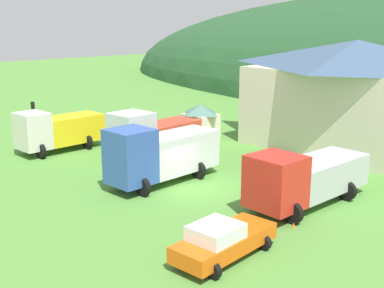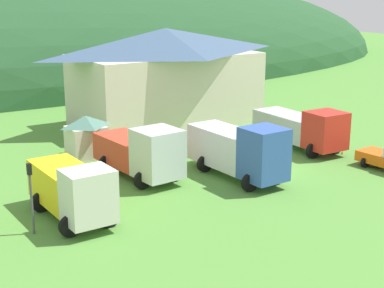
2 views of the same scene
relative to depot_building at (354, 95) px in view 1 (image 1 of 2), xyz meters
name	(u,v)px [view 1 (image 1 of 2)]	position (x,y,z in m)	size (l,w,h in m)	color
ground_plane	(196,191)	(-1.39, -15.24, -4.30)	(200.00, 200.00, 0.00)	#518C38
depot_building	(354,95)	(0.00, 0.00, 0.00)	(16.66, 9.18, 8.35)	beige
play_shed_cream	(201,122)	(-10.20, -6.14, -2.73)	(2.71, 2.35, 3.05)	beige
flatbed_truck_yellow	(57,130)	(-15.31, -16.42, -2.63)	(3.24, 6.58, 3.23)	silver
tow_truck_silver	(150,134)	(-9.09, -12.37, -2.56)	(3.63, 7.43, 3.52)	silver
box_truck_blue	(160,153)	(-3.96, -15.81, -2.41)	(3.28, 7.63, 3.73)	#3356AD
crane_truck_red	(304,177)	(4.31, -12.77, -2.68)	(3.48, 8.15, 3.23)	red
service_pickup_orange	(223,240)	(5.50, -20.38, -3.48)	(2.55, 5.14, 1.66)	#EA5B10
traffic_light_west	(34,119)	(-17.68, -17.05, -2.05)	(0.20, 0.32, 3.61)	#4C4C51
traffic_cone_near_pickup	(293,227)	(5.69, -15.53, -4.30)	(0.36, 0.36, 0.52)	orange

